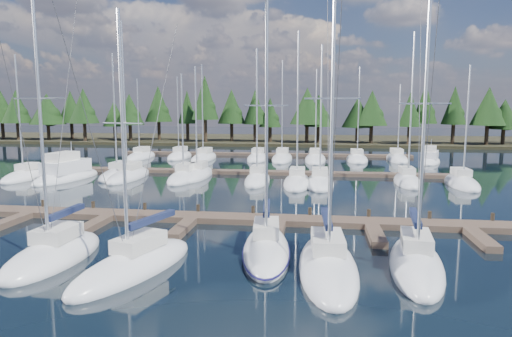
# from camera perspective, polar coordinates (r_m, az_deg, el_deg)

# --- Properties ---
(ground) EXTENTS (260.00, 260.00, 0.00)m
(ground) POSITION_cam_1_polar(r_m,az_deg,el_deg) (43.77, -3.54, -2.59)
(ground) COLOR black
(ground) RESTS_ON ground
(far_shore) EXTENTS (220.00, 30.00, 0.60)m
(far_shore) POSITION_cam_1_polar(r_m,az_deg,el_deg) (102.84, 2.96, 3.59)
(far_shore) COLOR #2A2717
(far_shore) RESTS_ON ground
(main_dock) EXTENTS (44.00, 6.13, 0.90)m
(main_dock) POSITION_cam_1_polar(r_m,az_deg,el_deg) (31.70, -8.01, -6.32)
(main_dock) COLOR brown
(main_dock) RESTS_ON ground
(back_docks) EXTENTS (50.00, 21.80, 0.40)m
(back_docks) POSITION_cam_1_polar(r_m,az_deg,el_deg) (62.84, -0.08, 0.79)
(back_docks) COLOR brown
(back_docks) RESTS_ON ground
(front_sailboat_2) EXTENTS (3.22, 7.68, 15.03)m
(front_sailboat_2) POSITION_cam_1_polar(r_m,az_deg,el_deg) (26.13, -23.92, -9.80)
(front_sailboat_2) COLOR white
(front_sailboat_2) RESTS_ON ground
(front_sailboat_3) EXTENTS (4.94, 8.80, 12.96)m
(front_sailboat_3) POSITION_cam_1_polar(r_m,az_deg,el_deg) (23.21, -14.92, -11.62)
(front_sailboat_3) COLOR white
(front_sailboat_3) RESTS_ON ground
(front_sailboat_4) EXTENTS (3.38, 8.85, 14.41)m
(front_sailboat_4) POSITION_cam_1_polar(r_m,az_deg,el_deg) (24.85, 1.29, -10.02)
(front_sailboat_4) COLOR white
(front_sailboat_4) RESTS_ON ground
(front_sailboat_5) EXTENTS (3.22, 9.45, 14.97)m
(front_sailboat_5) POSITION_cam_1_polar(r_m,az_deg,el_deg) (22.71, 8.96, -11.88)
(front_sailboat_5) COLOR white
(front_sailboat_5) RESTS_ON ground
(front_sailboat_6) EXTENTS (3.46, 8.69, 14.57)m
(front_sailboat_6) POSITION_cam_1_polar(r_m,az_deg,el_deg) (24.00, 19.37, -11.12)
(front_sailboat_6) COLOR white
(front_sailboat_6) RESTS_ON ground
(back_sailboat_rows) EXTENTS (48.39, 31.72, 17.51)m
(back_sailboat_rows) POSITION_cam_1_polar(r_m,az_deg,el_deg) (57.76, -0.72, 0.23)
(back_sailboat_rows) COLOR white
(back_sailboat_rows) RESTS_ON ground
(motor_yacht_left) EXTENTS (4.75, 10.24, 4.94)m
(motor_yacht_left) POSITION_cam_1_polar(r_m,az_deg,el_deg) (53.41, -22.61, -0.71)
(motor_yacht_left) COLOR white
(motor_yacht_left) RESTS_ON ground
(motor_yacht_right) EXTENTS (4.78, 8.25, 3.90)m
(motor_yacht_right) POSITION_cam_1_polar(r_m,az_deg,el_deg) (68.39, 20.93, 1.05)
(motor_yacht_right) COLOR white
(motor_yacht_right) RESTS_ON ground
(tree_line) EXTENTS (185.18, 11.60, 13.56)m
(tree_line) POSITION_cam_1_polar(r_m,az_deg,el_deg) (92.82, 2.16, 7.45)
(tree_line) COLOR black
(tree_line) RESTS_ON far_shore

